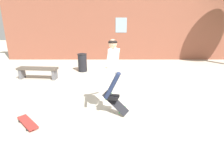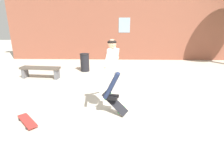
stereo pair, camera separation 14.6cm
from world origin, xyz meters
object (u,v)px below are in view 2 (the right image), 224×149
object	(u,v)px
park_bench	(40,70)
skateboard_flipping	(115,103)
skateboard_resting	(27,121)
skater	(112,64)
trash_bin	(85,62)

from	to	relation	value
park_bench	skateboard_flipping	distance (m)	4.48
skateboard_flipping	skateboard_resting	distance (m)	2.20
skater	skateboard_resting	xyz separation A→B (m)	(-2.05, -0.54, -1.29)
trash_bin	skateboard_flipping	world-z (taller)	trash_bin
skater	skateboard_flipping	size ratio (longest dim) A/B	2.11
skater	skateboard_resting	distance (m)	2.48
park_bench	skateboard_resting	xyz separation A→B (m)	(1.17, -3.56, -0.30)
park_bench	skater	distance (m)	4.52
trash_bin	skateboard_resting	distance (m)	4.83
trash_bin	skateboard_flipping	bearing A→B (deg)	-69.90
trash_bin	skateboard_resting	size ratio (longest dim) A/B	1.22
park_bench	skateboard_flipping	xyz separation A→B (m)	(3.29, -3.04, -0.04)
trash_bin	skater	xyz separation A→B (m)	(1.49, -4.23, 0.89)
park_bench	skateboard_flipping	size ratio (longest dim) A/B	2.41
trash_bin	skateboard_flipping	xyz separation A→B (m)	(1.56, -4.26, -0.14)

